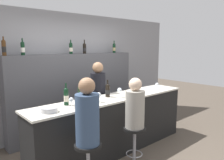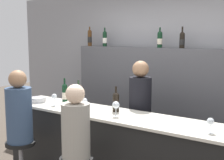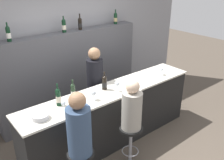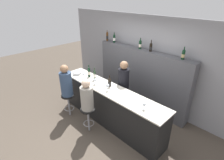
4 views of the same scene
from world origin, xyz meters
name	(u,v)px [view 4 (image 4 of 4)]	position (x,y,z in m)	size (l,w,h in m)	color
ground_plane	(102,126)	(0.00, 0.00, 0.00)	(16.00, 16.00, 0.00)	#4C4238
wall_back	(146,62)	(0.00, 1.76, 1.30)	(6.40, 0.05, 2.60)	gray
bar_counter	(110,106)	(0.00, 0.28, 0.50)	(3.18, 0.59, 1.01)	black
back_bar_cabinet	(141,78)	(0.00, 1.54, 0.86)	(2.98, 0.28, 1.72)	#4C4C51
wine_bottle_counter_0	(89,72)	(-0.91, 0.37, 1.14)	(0.07, 0.07, 0.34)	black
wine_bottle_counter_1	(95,74)	(-0.67, 0.37, 1.14)	(0.07, 0.07, 0.33)	#233823
wine_bottle_counter_2	(110,82)	(-0.09, 0.37, 1.12)	(0.08, 0.08, 0.30)	black
wine_bottle_backbar_0	(107,36)	(-1.41, 1.54, 1.86)	(0.07, 0.07, 0.33)	#4C2D14
wine_bottle_backbar_1	(114,38)	(-1.09, 1.54, 1.85)	(0.07, 0.07, 0.30)	black
wine_bottle_backbar_2	(140,44)	(-0.10, 1.54, 1.85)	(0.08, 0.08, 0.29)	black
wine_bottle_backbar_3	(151,47)	(0.24, 1.54, 1.84)	(0.08, 0.08, 0.30)	black
wine_bottle_backbar_4	(183,54)	(1.12, 1.54, 1.84)	(0.07, 0.07, 0.30)	black
wine_glass_0	(83,74)	(-0.93, 0.19, 1.12)	(0.07, 0.07, 0.15)	silver
wine_glass_1	(95,80)	(-0.43, 0.19, 1.12)	(0.08, 0.08, 0.16)	silver
wine_glass_2	(108,86)	(0.03, 0.19, 1.13)	(0.08, 0.08, 0.17)	silver
wine_glass_3	(144,105)	(1.09, 0.19, 1.11)	(0.08, 0.08, 0.14)	silver
metal_bowl	(77,73)	(-1.26, 0.20, 1.04)	(0.22, 0.22, 0.06)	#B7B7BC
bar_stool_left	(68,99)	(-1.00, -0.32, 0.50)	(0.35, 0.35, 0.65)	gray
guest_seated_left	(66,82)	(-1.00, -0.32, 1.03)	(0.30, 0.30, 0.86)	#334766
bar_stool_right	(88,114)	(-0.12, -0.32, 0.50)	(0.35, 0.35, 0.65)	gray
guest_seated_right	(87,96)	(-0.12, -0.32, 0.99)	(0.29, 0.29, 0.77)	gray
bartender	(123,91)	(0.01, 0.77, 0.75)	(0.29, 0.29, 1.59)	black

